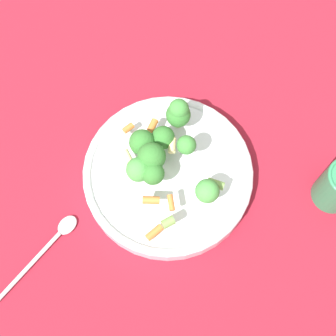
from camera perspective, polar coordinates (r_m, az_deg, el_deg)
name	(u,v)px	position (r m, az deg, el deg)	size (l,w,h in m)	color
ground_plane	(168,178)	(0.80, 0.00, -1.27)	(3.00, 3.00, 0.00)	maroon
bowl	(168,174)	(0.79, 0.00, -0.77)	(0.28, 0.28, 0.04)	silver
pasta_salad	(162,153)	(0.74, -0.74, 1.88)	(0.23, 0.18, 0.07)	#8CB766
spoon	(51,242)	(0.79, -14.04, -8.77)	(0.16, 0.10, 0.01)	silver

